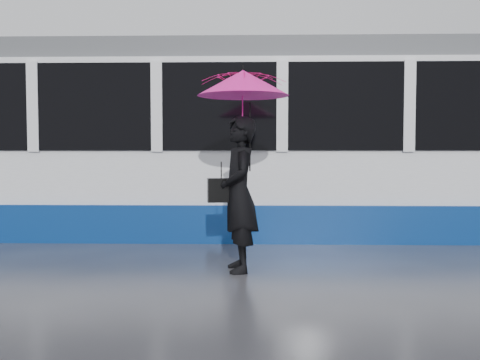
{
  "coord_description": "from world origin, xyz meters",
  "views": [
    {
      "loc": [
        0.35,
        -7.26,
        1.48
      ],
      "look_at": [
        0.15,
        -0.1,
        1.1
      ],
      "focal_mm": 40.0,
      "sensor_mm": 36.0,
      "label": 1
    }
  ],
  "objects": [
    {
      "name": "tram",
      "position": [
        -0.71,
        2.5,
        1.64
      ],
      "size": [
        26.0,
        2.56,
        3.35
      ],
      "color": "white",
      "rests_on": "ground"
    },
    {
      "name": "woman",
      "position": [
        0.16,
        -0.7,
        0.96
      ],
      "size": [
        0.58,
        0.77,
        1.92
      ],
      "primitive_type": "imported",
      "rotation": [
        0.0,
        0.0,
        -1.39
      ],
      "color": "black",
      "rests_on": "ground"
    },
    {
      "name": "handbag",
      "position": [
        -0.06,
        -0.68,
        1.0
      ],
      "size": [
        0.36,
        0.21,
        0.48
      ],
      "rotation": [
        0.0,
        0.0,
        0.19
      ],
      "color": "black",
      "rests_on": "ground"
    },
    {
      "name": "ground",
      "position": [
        0.0,
        0.0,
        0.0
      ],
      "size": [
        90.0,
        90.0,
        0.0
      ],
      "primitive_type": "plane",
      "color": "#29292E",
      "rests_on": "ground"
    },
    {
      "name": "umbrella",
      "position": [
        0.21,
        -0.7,
        2.1
      ],
      "size": [
        1.31,
        1.31,
        1.29
      ],
      "rotation": [
        0.0,
        0.0,
        0.19
      ],
      "color": "#F71485",
      "rests_on": "ground"
    },
    {
      "name": "rails",
      "position": [
        0.0,
        2.5,
        0.01
      ],
      "size": [
        34.0,
        1.51,
        0.02
      ],
      "color": "#3F3D38",
      "rests_on": "ground"
    }
  ]
}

